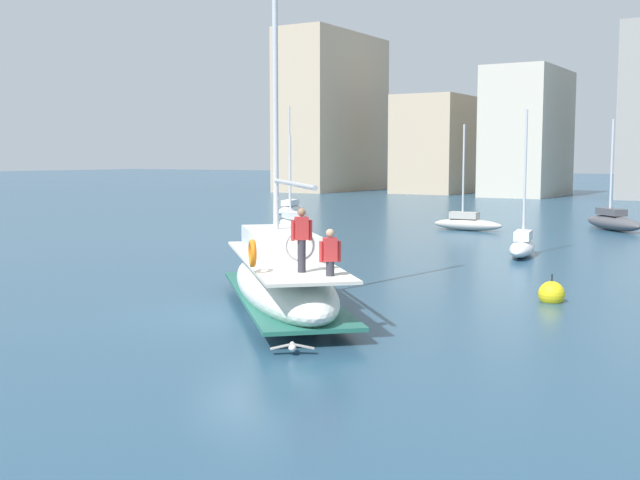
% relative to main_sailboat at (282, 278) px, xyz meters
% --- Properties ---
extents(ground_plane, '(400.00, 400.00, 0.00)m').
position_rel_main_sailboat_xyz_m(ground_plane, '(-0.19, -1.60, -0.91)').
color(ground_plane, '#284C66').
extents(main_sailboat, '(8.33, 8.64, 12.57)m').
position_rel_main_sailboat_xyz_m(main_sailboat, '(0.00, 0.00, 0.00)').
color(main_sailboat, white).
rests_on(main_sailboat, ground).
extents(moored_sloop_far, '(4.05, 3.86, 5.58)m').
position_rel_main_sailboat_xyz_m(moored_sloop_far, '(-12.91, 20.03, -0.42)').
color(moored_sloop_far, white).
rests_on(moored_sloop_far, ground).
extents(moored_catamaran, '(4.55, 4.89, 6.51)m').
position_rel_main_sailboat_xyz_m(moored_catamaran, '(2.97, 30.30, -0.35)').
color(moored_catamaran, '#4C4C51').
rests_on(moored_catamaran, ground).
extents(moored_cutter_left, '(2.47, 5.11, 7.93)m').
position_rel_main_sailboat_xyz_m(moored_cutter_left, '(-19.47, 29.91, -0.35)').
color(moored_cutter_left, silver).
rests_on(moored_cutter_left, ground).
extents(moored_cutter_right, '(4.27, 1.14, 6.20)m').
position_rel_main_sailboat_xyz_m(moored_cutter_right, '(-4.34, 25.76, -0.43)').
color(moored_cutter_right, '#B7B2A8').
rests_on(moored_cutter_right, ground).
extents(moored_ketch_distant, '(1.81, 4.37, 6.33)m').
position_rel_main_sailboat_xyz_m(moored_ketch_distant, '(2.10, 15.51, -0.42)').
color(moored_ketch_distant, silver).
rests_on(moored_ketch_distant, ground).
extents(seagull, '(0.87, 0.65, 0.16)m').
position_rel_main_sailboat_xyz_m(seagull, '(3.07, -4.16, -0.74)').
color(seagull, silver).
rests_on(seagull, ground).
extents(mooring_buoy, '(0.78, 0.78, 0.99)m').
position_rel_main_sailboat_xyz_m(mooring_buoy, '(6.17, 5.13, -0.67)').
color(mooring_buoy, yellow).
rests_on(mooring_buoy, ground).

